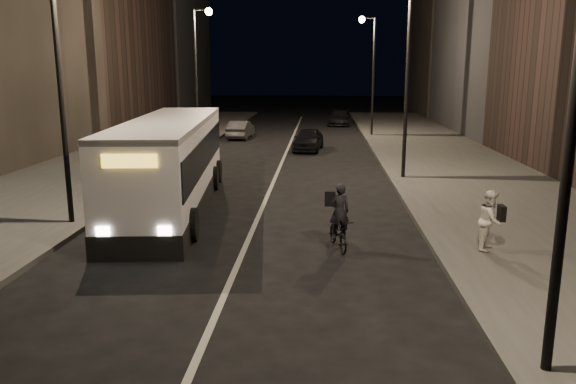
# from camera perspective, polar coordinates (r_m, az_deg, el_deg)

# --- Properties ---
(ground) EXTENTS (180.00, 180.00, 0.00)m
(ground) POSITION_cam_1_polar(r_m,az_deg,el_deg) (13.27, -5.71, -8.66)
(ground) COLOR black
(ground) RESTS_ON ground
(sidewalk_right) EXTENTS (7.00, 70.00, 0.16)m
(sidewalk_right) POSITION_cam_1_polar(r_m,az_deg,el_deg) (27.40, 17.02, 2.04)
(sidewalk_right) COLOR #3B3B38
(sidewalk_right) RESTS_ON ground
(sidewalk_left) EXTENTS (7.00, 70.00, 0.16)m
(sidewalk_left) POSITION_cam_1_polar(r_m,az_deg,el_deg) (28.64, -18.23, 2.39)
(sidewalk_left) COLOR #3B3B38
(sidewalk_left) RESTS_ON ground
(streetlight_right_near) EXTENTS (1.20, 0.44, 8.12)m
(streetlight_right_near) POSITION_cam_1_polar(r_m,az_deg,el_deg) (8.87, 26.16, 15.09)
(streetlight_right_near) COLOR black
(streetlight_right_near) RESTS_ON sidewalk_right
(streetlight_right_mid) EXTENTS (1.20, 0.44, 8.12)m
(streetlight_right_mid) POSITION_cam_1_polar(r_m,az_deg,el_deg) (24.45, 11.49, 13.59)
(streetlight_right_mid) COLOR black
(streetlight_right_mid) RESTS_ON sidewalk_right
(streetlight_right_far) EXTENTS (1.20, 0.44, 8.12)m
(streetlight_right_far) POSITION_cam_1_polar(r_m,az_deg,el_deg) (40.36, 8.33, 13.15)
(streetlight_right_far) COLOR black
(streetlight_right_far) RESTS_ON sidewalk_right
(streetlight_left_near) EXTENTS (1.20, 0.44, 8.12)m
(streetlight_left_near) POSITION_cam_1_polar(r_m,az_deg,el_deg) (17.83, -21.63, 13.51)
(streetlight_left_near) COLOR black
(streetlight_left_near) RESTS_ON sidewalk_left
(streetlight_left_far) EXTENTS (1.20, 0.44, 8.12)m
(streetlight_left_far) POSITION_cam_1_polar(r_m,az_deg,el_deg) (35.01, -8.97, 13.26)
(streetlight_left_far) COLOR black
(streetlight_left_far) RESTS_ON sidewalk_left
(city_bus) EXTENTS (3.54, 11.62, 3.09)m
(city_bus) POSITION_cam_1_polar(r_m,az_deg,el_deg) (19.80, -11.83, 3.21)
(city_bus) COLOR white
(city_bus) RESTS_ON ground
(cyclist_on_bicycle) EXTENTS (0.92, 1.68, 1.83)m
(cyclist_on_bicycle) POSITION_cam_1_polar(r_m,az_deg,el_deg) (15.12, 5.18, -3.56)
(cyclist_on_bicycle) COLOR black
(cyclist_on_bicycle) RESTS_ON ground
(pedestrian_woman) EXTENTS (0.85, 0.94, 1.57)m
(pedestrian_woman) POSITION_cam_1_polar(r_m,az_deg,el_deg) (15.35, 19.87, -2.72)
(pedestrian_woman) COLOR silver
(pedestrian_woman) RESTS_ON sidewalk_right
(car_near) EXTENTS (1.98, 4.03, 1.32)m
(car_near) POSITION_cam_1_polar(r_m,az_deg,el_deg) (33.42, 2.07, 5.37)
(car_near) COLOR black
(car_near) RESTS_ON ground
(car_mid) EXTENTS (1.53, 3.86, 1.25)m
(car_mid) POSITION_cam_1_polar(r_m,az_deg,el_deg) (39.41, -4.84, 6.35)
(car_mid) COLOR #333335
(car_mid) RESTS_ON ground
(car_far) EXTENTS (2.13, 4.58, 1.29)m
(car_far) POSITION_cam_1_polar(r_m,az_deg,el_deg) (48.93, 5.29, 7.54)
(car_far) COLOR black
(car_far) RESTS_ON ground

